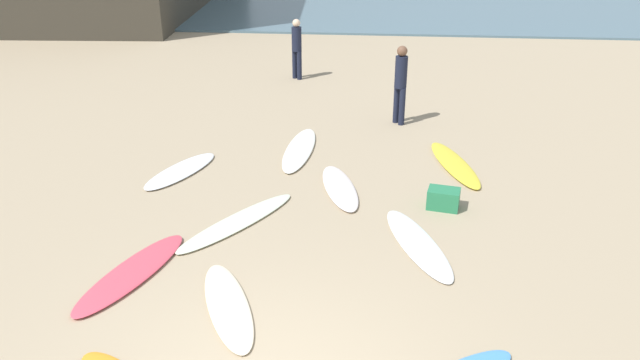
# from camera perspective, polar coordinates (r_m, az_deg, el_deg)

# --- Properties ---
(surfboard_0) EXTENTS (1.27, 2.30, 0.06)m
(surfboard_0) POSITION_cam_1_polar(r_m,az_deg,el_deg) (9.59, 9.01, -5.82)
(surfboard_0) COLOR white
(surfboard_0) RESTS_ON ground_plane
(surfboard_1) EXTENTS (1.02, 2.04, 0.08)m
(surfboard_1) POSITION_cam_1_polar(r_m,az_deg,el_deg) (11.21, 1.84, -0.69)
(surfboard_1) COLOR silver
(surfboard_1) RESTS_ON ground_plane
(surfboard_3) EXTENTS (1.30, 2.05, 0.07)m
(surfboard_3) POSITION_cam_1_polar(r_m,az_deg,el_deg) (12.20, -12.72, 0.85)
(surfboard_3) COLOR white
(surfboard_3) RESTS_ON ground_plane
(surfboard_5) EXTENTS (1.09, 2.42, 0.08)m
(surfboard_5) POSITION_cam_1_polar(r_m,az_deg,el_deg) (12.47, 12.30, 1.45)
(surfboard_5) COLOR yellow
(surfboard_5) RESTS_ON ground_plane
(surfboard_6) EXTENTS (1.28, 2.35, 0.08)m
(surfboard_6) POSITION_cam_1_polar(r_m,az_deg,el_deg) (9.17, -16.97, -8.17)
(surfboard_6) COLOR #E24B5D
(surfboard_6) RESTS_ON ground_plane
(surfboard_7) EXTENTS (1.28, 2.06, 0.06)m
(surfboard_7) POSITION_cam_1_polar(r_m,az_deg,el_deg) (8.25, -8.49, -11.36)
(surfboard_7) COLOR #F6E4C3
(surfboard_7) RESTS_ON ground_plane
(surfboard_8) EXTENTS (0.68, 2.53, 0.08)m
(surfboard_8) POSITION_cam_1_polar(r_m,az_deg,el_deg) (12.91, -1.91, 2.84)
(surfboard_8) COLOR white
(surfboard_8) RESTS_ON ground_plane
(surfboard_9) EXTENTS (1.80, 2.41, 0.07)m
(surfboard_9) POSITION_cam_1_polar(r_m,az_deg,el_deg) (10.16, -7.61, -3.83)
(surfboard_9) COLOR silver
(surfboard_9) RESTS_ON ground_plane
(beachgoer_near) EXTENTS (0.39, 0.39, 1.82)m
(beachgoer_near) POSITION_cam_1_polar(r_m,az_deg,el_deg) (14.34, 7.45, 9.07)
(beachgoer_near) COLOR #191E33
(beachgoer_near) RESTS_ON ground_plane
(beachgoer_mid) EXTENTS (0.39, 0.39, 1.71)m
(beachgoer_mid) POSITION_cam_1_polar(r_m,az_deg,el_deg) (18.02, -2.16, 12.25)
(beachgoer_mid) COLOR #191E33
(beachgoer_mid) RESTS_ON ground_plane
(beach_cooler) EXTENTS (0.59, 0.47, 0.34)m
(beach_cooler) POSITION_cam_1_polar(r_m,az_deg,el_deg) (10.71, 11.32, -1.70)
(beach_cooler) COLOR #287F51
(beach_cooler) RESTS_ON ground_plane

